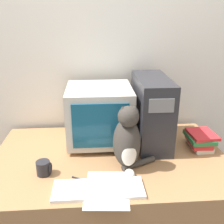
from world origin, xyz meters
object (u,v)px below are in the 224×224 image
Objects in this scene: computer_tower at (151,111)px; pen at (84,180)px; cat at (127,141)px; book_stack at (200,139)px; keyboard at (98,189)px; crt_monitor at (100,115)px; mug at (44,168)px.

computer_tower is 3.54× the size of pen.
cat is 1.83× the size of book_stack.
crt_monitor is at bearing 87.37° from keyboard.
mug is (-0.94, -0.23, -0.02)m from book_stack.
cat is 0.31m from pen.
cat is at bearing 27.40° from pen.
pen is at bearing -102.43° from crt_monitor.
cat is at bearing -159.81° from book_stack.
mug is at bearing -176.40° from cat.
pen is (-0.07, 0.09, -0.01)m from keyboard.
book_stack is 2.55× the size of mug.
crt_monitor reaches higher than keyboard.
pen is (-0.42, -0.40, -0.21)m from computer_tower.
computer_tower reaches higher than pen.
keyboard is at bearing -92.63° from crt_monitor.
book_stack is 1.54× the size of pen.
computer_tower reaches higher than crt_monitor.
crt_monitor is at bearing 168.32° from book_stack.
mug is at bearing -152.88° from computer_tower.
cat is 2.82× the size of pen.
mug is (-0.45, -0.05, -0.12)m from cat.
pen is at bearing -19.43° from mug.
crt_monitor is 0.50m from mug.
keyboard is at bearing -149.33° from book_stack.
crt_monitor is 5.11× the size of mug.
book_stack is at bearing 22.63° from pen.
book_stack is at bearing 17.82° from cat.
cat is (-0.19, -0.28, -0.06)m from computer_tower.
book_stack is 0.79m from pen.
computer_tower is at bearing 53.62° from cat.
cat is at bearing -65.52° from crt_monitor.
crt_monitor is 0.87× the size of computer_tower.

